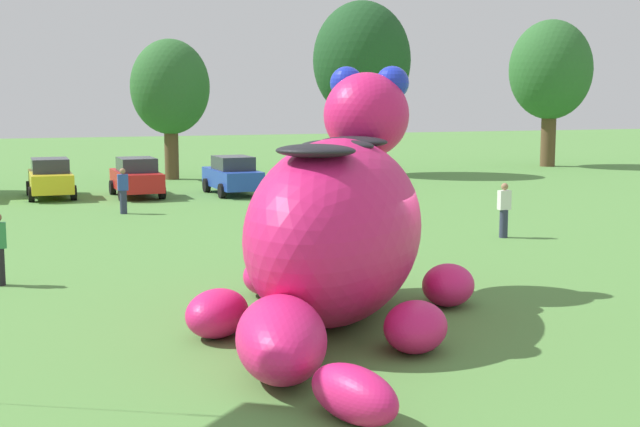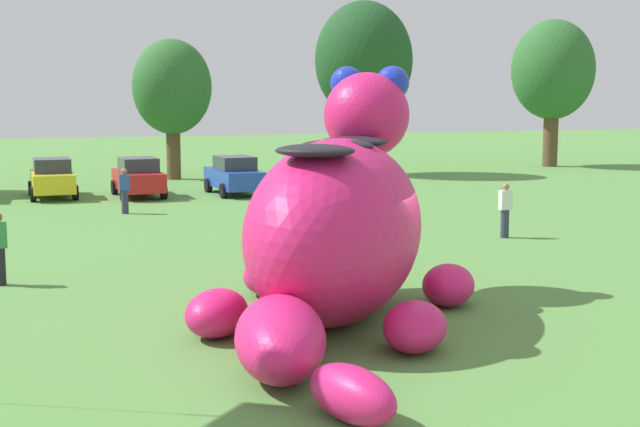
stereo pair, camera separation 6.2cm
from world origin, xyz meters
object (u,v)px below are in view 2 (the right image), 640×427
spectator_wandering (125,191)px  car_yellow (52,178)px  car_red (138,177)px  car_blue (234,175)px  giant_inflatable_creature (337,227)px  spectator_by_cars (505,211)px

spectator_wandering → car_yellow: bearing=110.6°
car_red → car_yellow: bearing=166.9°
car_yellow → car_red: same height
spectator_wandering → car_red: bearing=77.4°
car_yellow → car_blue: same height
car_blue → giant_inflatable_creature: bearing=-98.4°
car_blue → spectator_by_cars: bearing=-70.5°
car_blue → spectator_wandering: car_blue is taller
car_yellow → car_red: 3.66m
giant_inflatable_creature → car_red: bearing=92.3°
car_red → spectator_wandering: bearing=-102.6°
car_red → car_blue: same height
giant_inflatable_creature → car_yellow: bearing=100.8°
spectator_by_cars → car_blue: bearing=109.5°
car_red → spectator_by_cars: 17.62m
giant_inflatable_creature → spectator_wandering: giant_inflatable_creature is taller
car_yellow → car_blue: 7.86m
car_red → spectator_by_cars: car_red is taller
car_red → spectator_by_cars: size_ratio=2.44×
giant_inflatable_creature → car_blue: (3.28, 22.13, -0.99)m
giant_inflatable_creature → spectator_wandering: bearing=97.0°
spectator_by_cars → spectator_wandering: (-10.52, 9.54, 0.00)m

